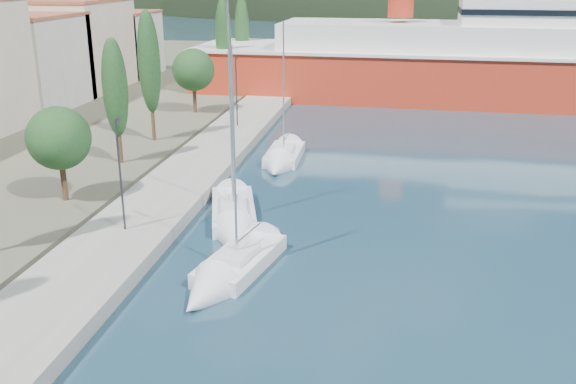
# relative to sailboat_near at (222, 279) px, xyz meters

# --- Properties ---
(ground) EXTENTS (1400.00, 1400.00, 0.00)m
(ground) POSITION_rel_sailboat_near_xyz_m (2.51, 109.81, -0.32)
(ground) COLOR #1D3B4C
(quay) EXTENTS (5.00, 88.00, 0.80)m
(quay) POSITION_rel_sailboat_near_xyz_m (-6.49, 15.81, 0.08)
(quay) COLOR gray
(quay) RESTS_ON ground
(tree_row) EXTENTS (4.10, 63.36, 10.66)m
(tree_row) POSITION_rel_sailboat_near_xyz_m (-12.10, 22.43, 5.60)
(tree_row) COLOR #47301E
(tree_row) RESTS_ON land_strip
(lamp_posts) EXTENTS (0.15, 48.26, 6.06)m
(lamp_posts) POSITION_rel_sailboat_near_xyz_m (-6.49, 4.67, 3.76)
(lamp_posts) COLOR #2D2D33
(lamp_posts) RESTS_ON quay
(sailboat_near) EXTENTS (4.20, 8.66, 11.96)m
(sailboat_near) POSITION_rel_sailboat_near_xyz_m (0.00, 0.00, 0.00)
(sailboat_near) COLOR silver
(sailboat_near) RESTS_ON ground
(sailboat_mid) EXTENTS (5.02, 9.83, 13.69)m
(sailboat_mid) POSITION_rel_sailboat_near_xyz_m (-1.04, 6.49, 0.01)
(sailboat_mid) COLOR silver
(sailboat_mid) RESTS_ON ground
(sailboat_far) EXTENTS (2.62, 7.92, 11.59)m
(sailboat_far) POSITION_rel_sailboat_near_xyz_m (-0.81, 19.60, 0.00)
(sailboat_far) COLOR silver
(sailboat_far) RESTS_ON ground
(ferry) EXTENTS (64.89, 15.46, 12.82)m
(ferry) POSITION_rel_sailboat_near_xyz_m (16.59, 49.16, 3.58)
(ferry) COLOR #B12E19
(ferry) RESTS_ON ground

